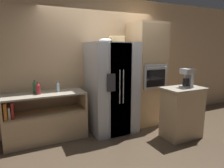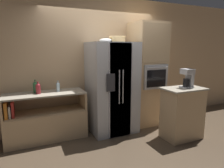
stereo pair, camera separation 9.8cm
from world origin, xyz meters
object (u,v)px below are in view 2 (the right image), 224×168
bottle_short (38,88)px  coffee_maker (188,77)px  wicker_basket (117,39)px  bottle_wide (35,87)px  bottle_tall (58,86)px  fruit_bowl (106,40)px  wall_oven (147,74)px  refrigerator (112,88)px

bottle_short → coffee_maker: size_ratio=0.63×
bottle_short → wicker_basket: bearing=-1.3°
wicker_basket → bottle_wide: size_ratio=1.37×
bottle_tall → wicker_basket: bearing=-4.2°
fruit_bowl → bottle_short: 1.59m
wicker_basket → bottle_tall: wicker_basket is taller
wall_oven → bottle_tall: (-1.96, 0.10, -0.14)m
wall_oven → bottle_wide: (-2.37, 0.16, -0.13)m
refrigerator → wall_oven: 0.93m
bottle_wide → fruit_bowl: bearing=-6.2°
fruit_bowl → bottle_tall: (-0.96, 0.08, -0.88)m
refrigerator → coffee_maker: 1.49m
wicker_basket → bottle_tall: size_ratio=1.59×
bottle_short → bottle_tall: bearing=8.6°
wall_oven → wicker_basket: (-0.74, 0.01, 0.77)m
refrigerator → wall_oven: size_ratio=0.81×
bottle_tall → bottle_wide: size_ratio=0.86×
fruit_bowl → bottle_wide: 1.63m
wall_oven → bottle_short: 2.33m
fruit_bowl → refrigerator: bearing=-44.6°
bottle_wide → coffee_maker: (2.62, -1.14, 0.17)m
refrigerator → bottle_short: 1.43m
bottle_short → fruit_bowl: bearing=-1.1°
bottle_wide → coffee_maker: coffee_maker is taller
bottle_tall → bottle_short: (-0.36, -0.05, 0.01)m
bottle_short → wall_oven: bearing=-1.0°
refrigerator → wicker_basket: 1.00m
fruit_bowl → bottle_wide: fruit_bowl is taller
bottle_tall → coffee_maker: coffee_maker is taller
fruit_bowl → bottle_wide: size_ratio=1.04×
wicker_basket → coffee_maker: wicker_basket is taller
bottle_short → coffee_maker: coffee_maker is taller
wall_oven → bottle_short: wall_oven is taller
fruit_bowl → bottle_short: size_ratio=1.14×
refrigerator → wicker_basket: (0.16, 0.08, 0.98)m
bottle_tall → bottle_short: size_ratio=0.94×
bottle_short → bottle_wide: bearing=108.6°
wicker_basket → fruit_bowl: wicker_basket is taller
wicker_basket → fruit_bowl: (-0.25, 0.01, -0.03)m
wall_oven → wicker_basket: 1.07m
wicker_basket → bottle_tall: 1.52m
wall_oven → bottle_tall: size_ratio=10.71×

